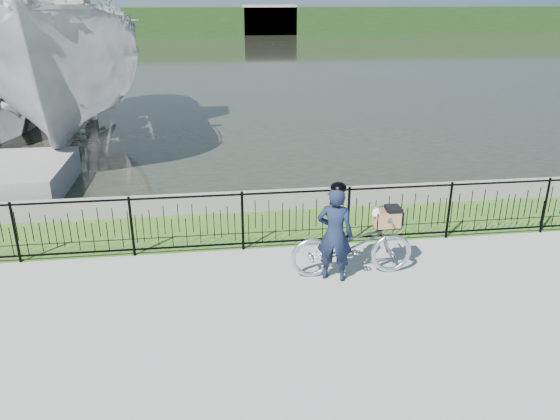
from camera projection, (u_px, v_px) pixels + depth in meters
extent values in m
plane|color=gray|center=(311.00, 288.00, 8.92)|extent=(120.00, 120.00, 0.00)
cube|color=#37601E|center=(288.00, 225.00, 11.31)|extent=(60.00, 2.00, 0.01)
plane|color=black|center=(227.00, 60.00, 39.31)|extent=(120.00, 120.00, 0.00)
cube|color=slate|center=(282.00, 200.00, 12.16)|extent=(60.00, 0.30, 0.40)
cube|color=#1E3C17|center=(217.00, 20.00, 63.62)|extent=(120.00, 6.00, 3.00)
cube|color=#A89587|center=(51.00, 18.00, 59.39)|extent=(8.00, 4.00, 4.00)
cube|color=#A89587|center=(269.00, 20.00, 62.93)|extent=(6.00, 3.00, 3.20)
imported|color=#B3B8C0|center=(352.00, 245.00, 9.18)|extent=(2.09, 0.73, 1.10)
cube|color=black|center=(387.00, 227.00, 9.14)|extent=(0.38, 0.18, 0.02)
cube|color=#9A7447|center=(387.00, 226.00, 9.14)|extent=(0.43, 0.29, 0.01)
cube|color=#9A7447|center=(385.00, 216.00, 9.22)|extent=(0.43, 0.01, 0.29)
cube|color=#9A7447|center=(390.00, 222.00, 8.96)|extent=(0.43, 0.02, 0.29)
cube|color=#9A7447|center=(399.00, 218.00, 9.11)|extent=(0.02, 0.29, 0.29)
cube|color=#9A7447|center=(375.00, 219.00, 9.06)|extent=(0.02, 0.29, 0.29)
cube|color=black|center=(393.00, 209.00, 9.03)|extent=(0.24, 0.31, 0.06)
cube|color=black|center=(400.00, 216.00, 9.10)|extent=(0.02, 0.31, 0.23)
ellipsoid|color=silver|center=(386.00, 220.00, 9.09)|extent=(0.31, 0.22, 0.20)
sphere|color=silver|center=(377.00, 213.00, 9.00)|extent=(0.15, 0.15, 0.15)
sphere|color=silver|center=(374.00, 215.00, 8.99)|extent=(0.07, 0.07, 0.07)
sphere|color=black|center=(373.00, 216.00, 8.97)|extent=(0.02, 0.02, 0.02)
cone|color=#A87C46|center=(376.00, 208.00, 9.03)|extent=(0.06, 0.08, 0.08)
cone|color=#A87C46|center=(379.00, 210.00, 8.94)|extent=(0.06, 0.08, 0.08)
imported|color=#121A31|center=(335.00, 234.00, 8.93)|extent=(0.70, 0.58, 1.63)
ellipsoid|color=black|center=(337.00, 188.00, 8.64)|extent=(0.26, 0.29, 0.18)
imported|color=#B8B7B7|center=(73.00, 68.00, 17.22)|extent=(5.36, 12.17, 4.58)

